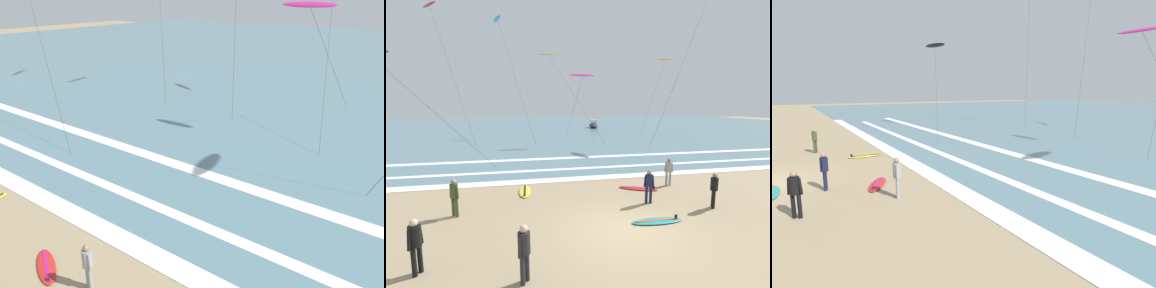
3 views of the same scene
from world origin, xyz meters
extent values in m
cube|color=slate|center=(0.00, 51.74, 0.01)|extent=(140.00, 90.00, 0.01)
cube|color=white|center=(-0.41, 7.14, 0.01)|extent=(56.99, 1.02, 0.01)
cube|color=white|center=(0.15, 9.78, 0.01)|extent=(50.28, 0.59, 0.01)
cube|color=white|center=(-0.84, 13.75, 0.01)|extent=(55.02, 0.86, 0.01)
cylinder|color=gray|center=(4.46, 4.73, 0.41)|extent=(0.13, 0.13, 0.82)
cylinder|color=gray|center=(4.65, 4.67, 0.41)|extent=(0.13, 0.13, 0.82)
cylinder|color=gray|center=(4.55, 4.70, 1.11)|extent=(0.32, 0.32, 0.58)
cylinder|color=gray|center=(4.38, 4.75, 1.08)|extent=(0.15, 0.12, 0.56)
cylinder|color=gray|center=(4.73, 4.65, 1.08)|extent=(0.15, 0.12, 0.56)
sphere|color=#9E7051|center=(4.55, 4.70, 1.49)|extent=(0.21, 0.21, 0.21)
ellipsoid|color=red|center=(2.57, 4.42, 0.04)|extent=(2.14, 1.49, 0.09)
cube|color=#BF198C|center=(2.57, 4.42, 0.09)|extent=(1.64, 0.90, 0.01)
cube|color=black|center=(3.30, 4.05, 0.17)|extent=(0.11, 0.07, 0.16)
ellipsoid|color=#CC2384|center=(3.49, 21.74, 7.97)|extent=(3.25, 1.01, 0.43)
cylinder|color=#333333|center=(3.37, 26.50, 3.99)|extent=(0.27, 9.55, 7.99)
cylinder|color=#333333|center=(-4.10, 25.84, 7.80)|extent=(4.27, 6.47, 15.62)
cylinder|color=#333333|center=(3.20, 26.03, 6.04)|extent=(5.15, 12.46, 12.09)
cylinder|color=#333333|center=(-10.38, 13.44, 4.41)|extent=(9.96, 4.57, 8.83)
camera|label=1|loc=(13.67, -1.52, 8.88)|focal=38.65mm
camera|label=2|loc=(-3.67, -8.66, 4.62)|focal=24.83mm
camera|label=3|loc=(15.57, 1.24, 4.17)|focal=28.38mm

